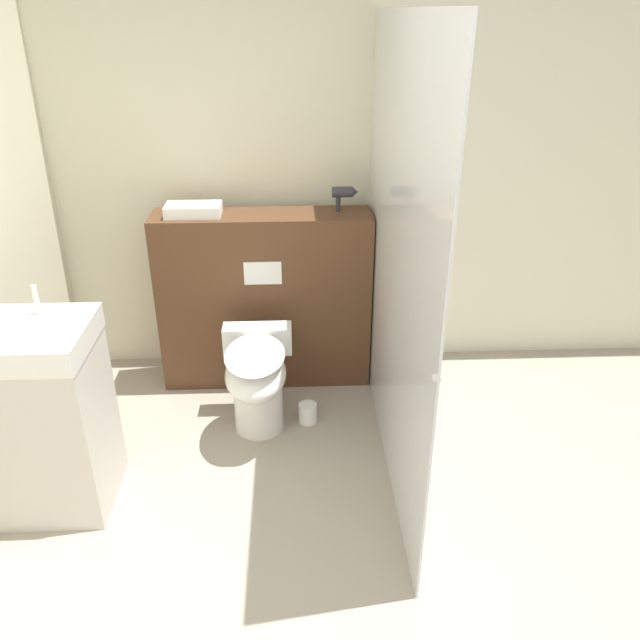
{
  "coord_description": "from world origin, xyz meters",
  "views": [
    {
      "loc": [
        0.02,
        -1.59,
        2.18
      ],
      "look_at": [
        0.15,
        1.32,
        0.72
      ],
      "focal_mm": 35.0,
      "sensor_mm": 36.0,
      "label": 1
    }
  ],
  "objects": [
    {
      "name": "spare_toilet_roll",
      "position": [
        0.08,
        1.43,
        0.06
      ],
      "size": [
        0.11,
        0.11,
        0.12
      ],
      "color": "white",
      "rests_on": "ground_plane"
    },
    {
      "name": "partition_panel",
      "position": [
        -0.16,
        1.95,
        0.55
      ],
      "size": [
        1.3,
        0.32,
        1.1
      ],
      "color": "#51331E",
      "rests_on": "ground_plane"
    },
    {
      "name": "shower_glass",
      "position": [
        0.5,
        1.19,
        1.09
      ],
      "size": [
        0.04,
        2.03,
        2.19
      ],
      "color": "silver",
      "rests_on": "ground_plane"
    },
    {
      "name": "hair_drier",
      "position": [
        0.32,
        1.99,
        1.21
      ],
      "size": [
        0.15,
        0.06,
        0.15
      ],
      "color": "#2D2D33",
      "rests_on": "partition_panel"
    },
    {
      "name": "wall_back",
      "position": [
        0.0,
        2.24,
        1.25
      ],
      "size": [
        8.0,
        0.06,
        2.5
      ],
      "color": "beige",
      "rests_on": "ground_plane"
    },
    {
      "name": "folded_towel",
      "position": [
        -0.56,
        1.94,
        1.14
      ],
      "size": [
        0.32,
        0.18,
        0.07
      ],
      "color": "white",
      "rests_on": "partition_panel"
    },
    {
      "name": "toilet",
      "position": [
        -0.2,
        1.36,
        0.34
      ],
      "size": [
        0.39,
        0.6,
        0.56
      ],
      "color": "white",
      "rests_on": "ground_plane"
    },
    {
      "name": "sink_vanity",
      "position": [
        -1.13,
        0.85,
        0.48
      ],
      "size": [
        0.49,
        0.49,
        1.09
      ],
      "color": "beige",
      "rests_on": "ground_plane"
    }
  ]
}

